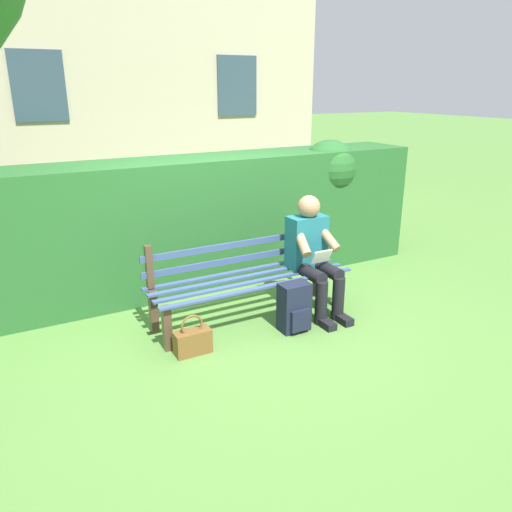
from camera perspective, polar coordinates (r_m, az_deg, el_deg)
name	(u,v)px	position (r m, az deg, el deg)	size (l,w,h in m)	color
ground	(251,319)	(4.90, -0.57, -7.19)	(60.00, 60.00, 0.00)	#517F38
park_bench	(248,277)	(4.79, -0.97, -2.43)	(1.97, 0.53, 0.83)	#4C3828
person_seated	(313,253)	(4.90, 6.54, 0.39)	(0.44, 0.73, 1.16)	#1E6672
hedge_backdrop	(214,217)	(5.66, -4.78, 4.50)	(5.08, 0.81, 1.54)	#265B28
backpack	(294,308)	(4.61, 4.40, -5.89)	(0.28, 0.25, 0.46)	#191E33
handbag	(193,341)	(4.29, -7.25, -9.58)	(0.31, 0.14, 0.36)	brown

